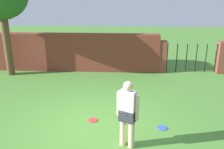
{
  "coord_description": "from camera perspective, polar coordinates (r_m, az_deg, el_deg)",
  "views": [
    {
      "loc": [
        0.87,
        -5.85,
        3.47
      ],
      "look_at": [
        0.48,
        1.44,
        1.0
      ],
      "focal_mm": 39.68,
      "sensor_mm": 36.0,
      "label": 1
    }
  ],
  "objects": [
    {
      "name": "person",
      "position": [
        5.63,
        3.62,
        -8.51
      ],
      "size": [
        0.5,
        0.35,
        1.62
      ],
      "rotation": [
        0.0,
        0.0,
        -0.43
      ],
      "color": "beige",
      "rests_on": "ground"
    },
    {
      "name": "fence_gate",
      "position": [
        11.53,
        17.82,
        3.87
      ],
      "size": [
        3.11,
        0.44,
        1.4
      ],
      "color": "brown",
      "rests_on": "ground"
    },
    {
      "name": "ground_plane",
      "position": [
        6.86,
        -4.74,
        -11.78
      ],
      "size": [
        40.0,
        40.0,
        0.0
      ],
      "primitive_type": "plane",
      "color": "#4C8433"
    },
    {
      "name": "brick_wall",
      "position": [
        11.36,
        -9.06,
        5.09
      ],
      "size": [
        7.76,
        0.5,
        1.69
      ],
      "primitive_type": "cube",
      "color": "brown",
      "rests_on": "ground"
    },
    {
      "name": "frisbee_red",
      "position": [
        7.12,
        -4.46,
        -10.46
      ],
      "size": [
        0.27,
        0.27,
        0.02
      ],
      "primitive_type": "cylinder",
      "color": "red",
      "rests_on": "ground"
    },
    {
      "name": "frisbee_blue",
      "position": [
        6.87,
        11.46,
        -11.95
      ],
      "size": [
        0.27,
        0.27,
        0.02
      ],
      "primitive_type": "cylinder",
      "color": "blue",
      "rests_on": "ground"
    }
  ]
}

